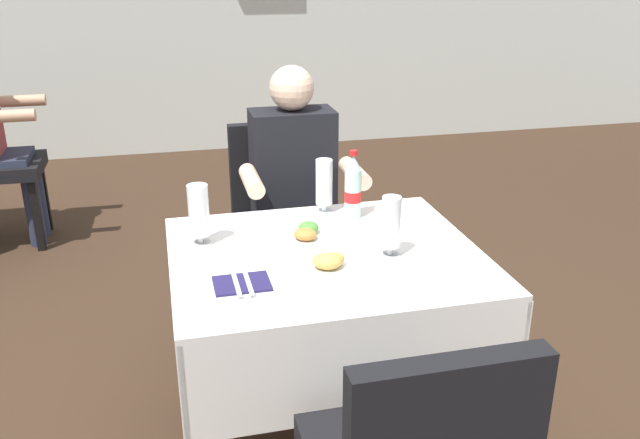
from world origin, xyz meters
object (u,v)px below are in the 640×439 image
(plate_near_camera, at_px, (334,267))
(beer_glass_right, at_px, (199,214))
(plate_far_diner, at_px, (308,234))
(napkin_cutlery_set, at_px, (242,283))
(beer_glass_middle, at_px, (324,185))
(main_dining_table, at_px, (327,299))
(chair_far_diner_seat, at_px, (282,219))
(seated_diner_far, at_px, (296,194))
(beer_glass_left, at_px, (391,225))
(cola_bottle_primary, at_px, (353,189))

(plate_near_camera, bearing_deg, beer_glass_right, 139.52)
(plate_far_diner, height_order, beer_glass_right, beer_glass_right)
(beer_glass_right, height_order, napkin_cutlery_set, beer_glass_right)
(beer_glass_middle, height_order, napkin_cutlery_set, beer_glass_middle)
(main_dining_table, bearing_deg, plate_near_camera, -96.12)
(beer_glass_middle, bearing_deg, main_dining_table, -102.41)
(main_dining_table, bearing_deg, beer_glass_right, 157.31)
(chair_far_diner_seat, xyz_separation_m, seated_diner_far, (0.04, -0.11, 0.16))
(beer_glass_right, bearing_deg, napkin_cutlery_set, -73.96)
(plate_far_diner, bearing_deg, beer_glass_left, -42.92)
(beer_glass_left, relative_size, napkin_cutlery_set, 1.09)
(chair_far_diner_seat, bearing_deg, main_dining_table, -90.00)
(napkin_cutlery_set, bearing_deg, plate_far_diner, 47.97)
(beer_glass_left, bearing_deg, beer_glass_middle, 104.33)
(plate_far_diner, height_order, napkin_cutlery_set, plate_far_diner)
(main_dining_table, distance_m, plate_near_camera, 0.26)
(beer_glass_left, xyz_separation_m, cola_bottle_primary, (-0.02, 0.37, 0.00))
(beer_glass_right, xyz_separation_m, cola_bottle_primary, (0.58, 0.12, 0.00))
(beer_glass_right, relative_size, cola_bottle_primary, 0.82)
(beer_glass_right, bearing_deg, chair_far_diner_seat, 58.52)
(seated_diner_far, bearing_deg, plate_far_diner, -97.47)
(seated_diner_far, relative_size, beer_glass_right, 5.87)
(seated_diner_far, xyz_separation_m, beer_glass_middle, (0.04, -0.36, 0.15))
(main_dining_table, distance_m, seated_diner_far, 0.74)
(plate_near_camera, bearing_deg, plate_far_diner, 93.31)
(plate_near_camera, height_order, beer_glass_right, beer_glass_right)
(main_dining_table, xyz_separation_m, napkin_cutlery_set, (-0.31, -0.17, 0.18))
(plate_far_diner, xyz_separation_m, beer_glass_right, (-0.37, 0.03, 0.09))
(beer_glass_middle, bearing_deg, beer_glass_left, -75.67)
(seated_diner_far, bearing_deg, cola_bottle_primary, -73.36)
(beer_glass_left, height_order, cola_bottle_primary, cola_bottle_primary)
(beer_glass_middle, relative_size, cola_bottle_primary, 0.81)
(plate_near_camera, distance_m, beer_glass_right, 0.52)
(napkin_cutlery_set, bearing_deg, beer_glass_right, 106.04)
(chair_far_diner_seat, relative_size, plate_far_diner, 4.00)
(seated_diner_far, xyz_separation_m, plate_far_diner, (-0.08, -0.59, 0.06))
(main_dining_table, height_order, chair_far_diner_seat, chair_far_diner_seat)
(beer_glass_middle, bearing_deg, seated_diner_far, 96.09)
(plate_near_camera, height_order, cola_bottle_primary, cola_bottle_primary)
(main_dining_table, height_order, seated_diner_far, seated_diner_far)
(beer_glass_middle, bearing_deg, napkin_cutlery_set, -126.01)
(beer_glass_left, bearing_deg, plate_near_camera, -158.25)
(seated_diner_far, distance_m, napkin_cutlery_set, 0.96)
(chair_far_diner_seat, bearing_deg, beer_glass_left, -77.95)
(seated_diner_far, height_order, plate_far_diner, seated_diner_far)
(beer_glass_right, xyz_separation_m, napkin_cutlery_set, (0.10, -0.34, -0.11))
(main_dining_table, relative_size, cola_bottle_primary, 3.93)
(chair_far_diner_seat, relative_size, seated_diner_far, 0.77)
(chair_far_diner_seat, distance_m, beer_glass_left, 0.98)
(beer_glass_left, relative_size, beer_glass_right, 0.97)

